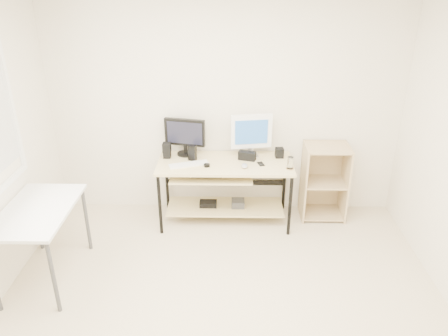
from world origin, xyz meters
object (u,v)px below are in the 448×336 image
object	(u,v)px
side_table	(38,217)
audio_controller	(192,153)
black_monitor	(185,135)
shelf_unit	(324,180)
white_imac	(251,133)
desk	(223,179)

from	to	relation	value
side_table	audio_controller	distance (m)	1.73
black_monitor	audio_controller	size ratio (longest dim) A/B	2.64
shelf_unit	white_imac	bearing A→B (deg)	179.27
desk	shelf_unit	distance (m)	1.19
desk	white_imac	world-z (taller)	white_imac
black_monitor	white_imac	bearing A→B (deg)	9.24
black_monitor	audio_controller	xyz separation A→B (m)	(0.09, -0.16, -0.16)
side_table	black_monitor	xyz separation A→B (m)	(1.22, 1.27, 0.32)
side_table	desk	bearing A→B (deg)	32.65
shelf_unit	audio_controller	xyz separation A→B (m)	(-1.52, -0.11, 0.39)
black_monitor	audio_controller	bearing A→B (deg)	-47.77
white_imac	audio_controller	xyz separation A→B (m)	(-0.66, -0.12, -0.20)
desk	audio_controller	world-z (taller)	audio_controller
side_table	shelf_unit	bearing A→B (deg)	23.33
shelf_unit	black_monitor	size ratio (longest dim) A/B	1.93
white_imac	black_monitor	bearing A→B (deg)	168.28
white_imac	audio_controller	bearing A→B (deg)	-178.36
desk	side_table	bearing A→B (deg)	-147.35
black_monitor	shelf_unit	bearing A→B (deg)	10.25
white_imac	audio_controller	size ratio (longest dim) A/B	2.80
desk	white_imac	xyz separation A→B (m)	(0.32, 0.17, 0.50)
side_table	audio_controller	size ratio (longest dim) A/B	5.65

